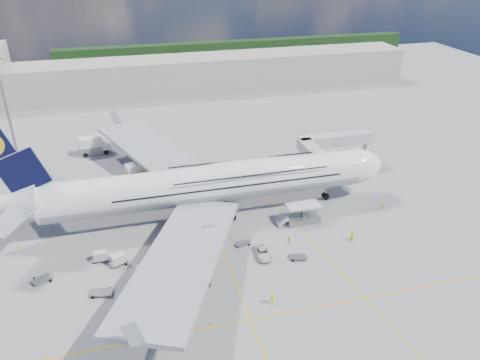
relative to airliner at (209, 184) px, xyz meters
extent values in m
plane|color=gray|center=(-0.26, -10.00, -6.87)|extent=(300.00, 300.00, 0.00)
cube|color=#DBA30B|center=(-0.26, -10.00, -6.86)|extent=(0.25, 220.00, 0.01)
cube|color=#DBA30B|center=(-0.26, -30.00, -6.86)|extent=(120.00, 0.25, 0.01)
cube|color=#DBA30B|center=(13.74, 0.00, -6.86)|extent=(14.16, 99.06, 0.01)
cylinder|color=white|center=(-0.26, 0.00, -0.07)|extent=(62.00, 7.20, 7.20)
cylinder|color=#9EA0A5|center=(-0.26, 0.00, -0.22)|extent=(60.76, 7.13, 7.13)
ellipsoid|color=white|center=(7.74, 0.00, 1.91)|extent=(36.00, 6.84, 3.76)
ellipsoid|color=white|center=(30.74, 0.00, -0.07)|extent=(11.52, 7.20, 7.20)
ellipsoid|color=black|center=(33.98, 0.00, 0.53)|extent=(3.84, 4.16, 1.44)
cone|color=white|center=(-35.76, 0.00, 0.73)|extent=(10.00, 6.84, 6.84)
cube|color=black|center=(-33.76, 0.00, 9.53)|extent=(11.02, 0.46, 14.61)
cube|color=#999EA3|center=(-8.26, 20.00, -1.27)|extent=(25.49, 39.15, 3.35)
cube|color=#999EA3|center=(-8.26, -20.00, -1.27)|extent=(25.49, 39.15, 3.35)
cylinder|color=#B7BABF|center=(-3.26, 12.50, -3.67)|extent=(5.20, 3.50, 3.50)
cylinder|color=#B7BABF|center=(-7.76, 23.00, -3.67)|extent=(5.20, 3.50, 3.50)
cylinder|color=#B7BABF|center=(-3.26, -12.50, -3.67)|extent=(5.20, 3.50, 3.50)
cylinder|color=#B7BABF|center=(-7.76, -23.00, -3.67)|extent=(5.20, 3.50, 3.50)
cylinder|color=gray|center=(24.74, 0.00, -4.67)|extent=(0.44, 0.44, 3.80)
cylinder|color=black|center=(24.74, 0.00, -6.22)|extent=(1.30, 0.90, 1.30)
cylinder|color=gray|center=(-0.26, 0.00, -4.67)|extent=(0.56, 0.56, 3.80)
cylinder|color=black|center=(-0.26, 3.20, -6.12)|extent=(1.50, 0.90, 1.50)
cube|color=#B7B7BC|center=(24.74, 8.60, 0.23)|extent=(3.00, 10.00, 2.60)
cube|color=#B7B7BC|center=(32.74, 13.60, 0.23)|extent=(18.00, 3.00, 2.60)
cylinder|color=gray|center=(26.74, 11.60, -3.32)|extent=(0.80, 0.80, 7.10)
cylinder|color=black|center=(26.74, 11.60, -6.42)|extent=(0.90, 0.80, 0.90)
cylinder|color=gray|center=(40.74, 13.60, -3.32)|extent=(1.00, 1.00, 7.10)
cube|color=gray|center=(40.74, 13.60, -6.47)|extent=(2.00, 2.00, 0.80)
cylinder|color=#B7B7BC|center=(24.74, 4.80, 0.23)|extent=(3.60, 3.60, 2.80)
cube|color=silver|center=(16.74, -7.10, -3.37)|extent=(6.50, 3.20, 0.35)
cube|color=gray|center=(16.74, -7.10, -6.32)|extent=(6.50, 3.20, 1.10)
cube|color=gray|center=(16.74, -7.10, -4.82)|extent=(0.22, 1.99, 3.00)
cylinder|color=black|center=(14.14, -8.30, -6.52)|extent=(0.70, 0.30, 0.70)
cube|color=silver|center=(12.54, -7.10, -5.87)|extent=(2.16, 2.60, 1.60)
cylinder|color=gray|center=(-40.26, 35.00, 5.63)|extent=(0.70, 0.70, 25.00)
cube|color=#B2AD9E|center=(-0.26, 85.00, -0.87)|extent=(180.00, 16.00, 12.00)
cube|color=#193814|center=(39.74, 130.00, -2.87)|extent=(160.00, 6.00, 8.00)
cube|color=gray|center=(-21.09, -10.08, -6.54)|extent=(2.88, 1.62, 0.17)
cylinder|color=black|center=(-22.22, -10.64, -6.66)|extent=(0.41, 0.17, 0.41)
cylinder|color=black|center=(-19.96, -9.51, -6.66)|extent=(0.41, 0.17, 0.41)
cube|color=silver|center=(-21.09, -10.08, -5.78)|extent=(2.13, 1.50, 1.41)
cube|color=gray|center=(-20.94, -18.88, -6.47)|extent=(3.73, 2.52, 0.21)
cylinder|color=black|center=(-22.31, -19.57, -6.62)|extent=(0.50, 0.21, 0.50)
cylinder|color=black|center=(-19.58, -18.20, -6.62)|extent=(0.50, 0.21, 0.50)
cube|color=gray|center=(-18.18, -11.91, -6.51)|extent=(3.45, 2.69, 0.18)
cylinder|color=black|center=(-19.40, -12.52, -6.64)|extent=(0.45, 0.18, 0.45)
cylinder|color=black|center=(-16.96, -11.30, -6.64)|extent=(0.45, 0.18, 0.45)
cube|color=silver|center=(-18.18, -11.91, -5.70)|extent=(2.66, 2.28, 1.53)
cube|color=gray|center=(-30.13, -13.18, -6.50)|extent=(3.59, 3.14, 0.19)
cylinder|color=black|center=(-31.40, -13.82, -6.64)|extent=(0.47, 0.19, 0.47)
cylinder|color=black|center=(-28.86, -12.55, -6.64)|extent=(0.47, 0.19, 0.47)
cube|color=gray|center=(3.50, -11.81, -6.57)|extent=(2.88, 2.15, 0.15)
cylinder|color=black|center=(2.47, -12.32, -6.68)|extent=(0.38, 0.15, 0.38)
cylinder|color=black|center=(4.53, -11.29, -6.68)|extent=(0.38, 0.15, 0.38)
cube|color=gray|center=(11.68, -18.13, -6.52)|extent=(3.34, 2.49, 0.18)
cylinder|color=black|center=(10.49, -18.73, -6.65)|extent=(0.44, 0.18, 0.44)
cylinder|color=black|center=(12.87, -17.54, -6.65)|extent=(0.44, 0.18, 0.44)
cube|color=silver|center=(-14.03, -15.48, -6.16)|extent=(3.11, 2.10, 1.32)
cube|color=black|center=(-14.03, -15.48, -5.34)|extent=(1.33, 1.47, 0.51)
cylinder|color=black|center=(-15.05, -16.04, -6.54)|extent=(0.65, 0.25, 0.65)
cylinder|color=black|center=(-13.02, -14.92, -6.54)|extent=(0.65, 0.25, 0.65)
cube|color=gray|center=(-12.23, 18.99, -5.87)|extent=(6.94, 4.31, 2.00)
cube|color=silver|center=(-12.93, 18.99, -3.96)|extent=(5.35, 3.88, 2.20)
cube|color=silver|center=(-9.73, 18.99, -4.96)|extent=(2.43, 2.75, 1.60)
cube|color=black|center=(-9.03, 18.99, -4.76)|extent=(0.77, 1.95, 0.90)
cylinder|color=black|center=(-10.03, 17.83, -6.32)|extent=(1.10, 0.35, 1.10)
cylinder|color=black|center=(-14.44, 20.14, -6.32)|extent=(1.10, 0.35, 1.10)
cube|color=orange|center=(-12.93, 18.99, -4.66)|extent=(5.41, 3.94, 0.50)
cube|color=gray|center=(-22.45, 36.22, -5.72)|extent=(7.75, 3.77, 2.29)
cube|color=silver|center=(-23.25, 36.22, -3.55)|extent=(5.84, 3.61, 2.52)
cube|color=silver|center=(-19.59, 36.22, -4.69)|extent=(2.41, 2.90, 1.83)
cube|color=black|center=(-18.79, 36.22, -4.46)|extent=(0.49, 2.29, 1.03)
cylinder|color=black|center=(-19.93, 34.91, -6.24)|extent=(1.26, 0.40, 1.26)
cylinder|color=black|center=(-24.97, 37.54, -6.24)|extent=(1.26, 0.40, 1.26)
imported|color=silver|center=(5.99, -15.95, -6.17)|extent=(2.52, 5.10, 1.39)
imported|color=#CBE818|center=(34.08, -6.98, -5.95)|extent=(0.77, 0.79, 1.84)
imported|color=#BDEC18|center=(11.58, -13.68, -6.09)|extent=(0.96, 0.92, 1.56)
imported|color=#C0FF1A|center=(-13.28, -16.00, -6.03)|extent=(0.86, 1.06, 1.68)
imported|color=#F1FF1A|center=(23.11, -15.44, -5.87)|extent=(1.11, 1.16, 2.00)
imported|color=#BBEB18|center=(3.92, -27.70, -5.87)|extent=(1.47, 1.16, 1.99)
cone|color=orange|center=(37.83, -1.51, -6.63)|extent=(0.38, 0.38, 0.48)
cube|color=orange|center=(37.83, -1.51, -6.86)|extent=(0.33, 0.33, 0.03)
cone|color=orange|center=(-2.01, 15.32, -6.58)|extent=(0.46, 0.46, 0.59)
cube|color=orange|center=(-2.01, 15.32, -6.85)|extent=(0.40, 0.40, 0.03)
cone|color=orange|center=(-6.77, 31.63, -6.57)|extent=(0.47, 0.47, 0.60)
cube|color=orange|center=(-6.77, 31.63, -6.85)|extent=(0.41, 0.41, 0.03)
cone|color=orange|center=(-12.83, -6.89, -6.58)|extent=(0.46, 0.46, 0.58)
cube|color=orange|center=(-12.83, -6.89, -6.85)|extent=(0.40, 0.40, 0.03)
cone|color=orange|center=(-6.09, -29.55, -6.59)|extent=(0.43, 0.43, 0.55)
cube|color=orange|center=(-6.09, -29.55, -6.85)|extent=(0.37, 0.37, 0.03)
cone|color=orange|center=(-35.37, -2.44, -6.57)|extent=(0.47, 0.47, 0.60)
cube|color=orange|center=(-35.37, -2.44, -6.85)|extent=(0.41, 0.41, 0.03)
camera|label=1|loc=(-14.58, -78.43, 41.97)|focal=35.00mm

